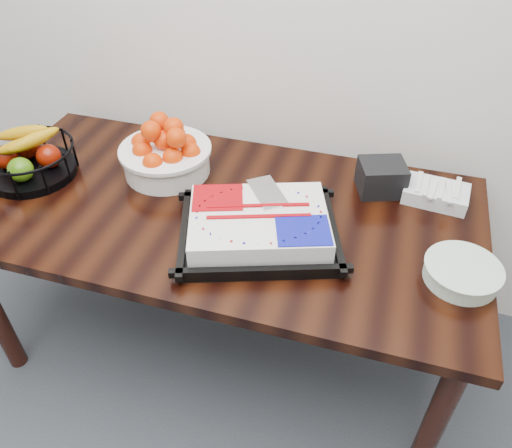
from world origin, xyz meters
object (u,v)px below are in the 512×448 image
(tangerine_bowl, at_px, (165,150))
(napkin_box, at_px, (381,177))
(fruit_basket, at_px, (28,158))
(plate_stack, at_px, (462,273))
(cake_tray, at_px, (259,226))
(table, at_px, (221,226))

(tangerine_bowl, distance_m, napkin_box, 0.80)
(napkin_box, bearing_deg, fruit_basket, -167.63)
(plate_stack, height_order, napkin_box, napkin_box)
(cake_tray, height_order, plate_stack, cake_tray)
(plate_stack, relative_size, napkin_box, 1.43)
(fruit_basket, bearing_deg, napkin_box, 12.37)
(cake_tray, relative_size, tangerine_bowl, 1.74)
(cake_tray, bearing_deg, fruit_basket, 174.08)
(plate_stack, bearing_deg, fruit_basket, 176.12)
(cake_tray, xyz_separation_m, tangerine_bowl, (-0.44, 0.26, 0.05))
(table, relative_size, plate_stack, 7.98)
(table, bearing_deg, plate_stack, -8.72)
(table, xyz_separation_m, tangerine_bowl, (-0.27, 0.15, 0.18))
(tangerine_bowl, relative_size, fruit_basket, 1.00)
(tangerine_bowl, distance_m, fruit_basket, 0.51)
(tangerine_bowl, xyz_separation_m, fruit_basket, (-0.48, -0.17, -0.02))
(cake_tray, xyz_separation_m, napkin_box, (0.35, 0.37, 0.01))
(plate_stack, bearing_deg, napkin_box, 125.94)
(cake_tray, xyz_separation_m, plate_stack, (0.62, -0.01, -0.02))
(table, xyz_separation_m, plate_stack, (0.80, -0.12, 0.11))
(table, height_order, fruit_basket, fruit_basket)
(table, relative_size, napkin_box, 11.40)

